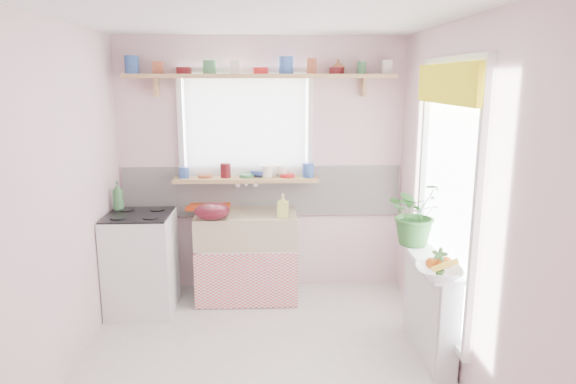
{
  "coord_description": "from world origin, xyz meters",
  "views": [
    {
      "loc": [
        0.06,
        -3.42,
        2.09
      ],
      "look_at": [
        0.22,
        0.55,
        1.22
      ],
      "focal_mm": 32.0,
      "sensor_mm": 36.0,
      "label": 1
    }
  ],
  "objects": [
    {
      "name": "dish_tray",
      "position": [
        -0.53,
        1.5,
        0.87
      ],
      "size": [
        0.43,
        0.36,
        0.04
      ],
      "primitive_type": "cube",
      "rotation": [
        0.0,
        0.0,
        -0.2
      ],
      "color": "#E84314",
      "rests_on": "sink_unit"
    },
    {
      "name": "fruit",
      "position": [
        1.22,
        -0.19,
        0.87
      ],
      "size": [
        0.2,
        0.14,
        0.1
      ],
      "color": "#D75C12",
      "rests_on": "fruit_bowl"
    },
    {
      "name": "cooker",
      "position": [
        -1.1,
        1.05,
        0.46
      ],
      "size": [
        0.58,
        0.58,
        0.93
      ],
      "color": "white",
      "rests_on": "ground"
    },
    {
      "name": "windowsill",
      "position": [
        -0.15,
        1.48,
        1.14
      ],
      "size": [
        1.4,
        0.22,
        0.04
      ],
      "primitive_type": "cube",
      "color": "tan",
      "rests_on": "room"
    },
    {
      "name": "cooker_bottle",
      "position": [
        -1.32,
        1.22,
        1.05
      ],
      "size": [
        0.13,
        0.13,
        0.27
      ],
      "primitive_type": "imported",
      "rotation": [
        0.0,
        0.0,
        0.34
      ],
      "color": "#3D7B42",
      "rests_on": "cooker"
    },
    {
      "name": "sill_crockery",
      "position": [
        -0.17,
        1.48,
        1.22
      ],
      "size": [
        1.35,
        0.11,
        0.12
      ],
      "color": "#3359A5",
      "rests_on": "windowsill"
    },
    {
      "name": "shelf_vase",
      "position": [
        0.73,
        1.53,
        2.21
      ],
      "size": [
        0.15,
        0.15,
        0.13
      ],
      "primitive_type": "imported",
      "rotation": [
        0.0,
        0.0,
        -0.18
      ],
      "color": "#96572E",
      "rests_on": "pine_shelf"
    },
    {
      "name": "pine_shelf",
      "position": [
        0.0,
        1.47,
        2.12
      ],
      "size": [
        2.52,
        0.24,
        0.04
      ],
      "primitive_type": "cube",
      "color": "tan",
      "rests_on": "room"
    },
    {
      "name": "sill_bowl",
      "position": [
        -0.01,
        1.54,
        1.19
      ],
      "size": [
        0.25,
        0.25,
        0.06
      ],
      "primitive_type": "imported",
      "rotation": [
        0.0,
        0.0,
        0.32
      ],
      "color": "#3653B0",
      "rests_on": "windowsill"
    },
    {
      "name": "jade_plant",
      "position": [
        1.25,
        0.54,
        1.04
      ],
      "size": [
        0.6,
        0.57,
        0.53
      ],
      "primitive_type": "imported",
      "rotation": [
        0.0,
        0.0,
        0.42
      ],
      "color": "#2F6829",
      "rests_on": "radiator_ledge"
    },
    {
      "name": "soap_bottle_sink",
      "position": [
        0.19,
        1.15,
        0.96
      ],
      "size": [
        0.11,
        0.11,
        0.21
      ],
      "primitive_type": "imported",
      "rotation": [
        0.0,
        0.0,
        -0.13
      ],
      "color": "#D1E365",
      "rests_on": "sink_unit"
    },
    {
      "name": "room",
      "position": [
        0.66,
        0.86,
        1.37
      ],
      "size": [
        3.2,
        3.2,
        3.2
      ],
      "color": "silver",
      "rests_on": "ground"
    },
    {
      "name": "sink_unit",
      "position": [
        -0.15,
        1.29,
        0.43
      ],
      "size": [
        0.95,
        0.65,
        1.11
      ],
      "color": "white",
      "rests_on": "ground"
    },
    {
      "name": "fruit_bowl",
      "position": [
        1.21,
        -0.2,
        0.81
      ],
      "size": [
        0.35,
        0.35,
        0.08
      ],
      "primitive_type": "imported",
      "rotation": [
        0.0,
        0.0,
        -0.13
      ],
      "color": "silver",
      "rests_on": "radiator_ledge"
    },
    {
      "name": "herb_pot",
      "position": [
        1.21,
        -0.2,
        0.88
      ],
      "size": [
        0.13,
        0.11,
        0.21
      ],
      "primitive_type": "imported",
      "rotation": [
        0.0,
        0.0,
        -0.34
      ],
      "color": "#38692A",
      "rests_on": "radiator_ledge"
    },
    {
      "name": "shelf_crockery",
      "position": [
        -0.0,
        1.47,
        2.2
      ],
      "size": [
        2.47,
        0.11,
        0.12
      ],
      "color": "#3359A5",
      "rests_on": "pine_shelf"
    },
    {
      "name": "colander",
      "position": [
        -0.45,
        1.1,
        0.92
      ],
      "size": [
        0.39,
        0.39,
        0.14
      ],
      "primitive_type": "ellipsoid",
      "rotation": [
        0.0,
        0.0,
        -0.27
      ],
      "color": "#4E0D18",
      "rests_on": "sink_unit"
    },
    {
      "name": "sill_cup",
      "position": [
        0.2,
        1.54,
        1.21
      ],
      "size": [
        0.13,
        0.13,
        0.1
      ],
      "primitive_type": "imported",
      "rotation": [
        0.0,
        0.0,
        -0.01
      ],
      "color": "white",
      "rests_on": "windowsill"
    },
    {
      "name": "radiator_ledge",
      "position": [
        1.3,
        0.2,
        0.4
      ],
      "size": [
        0.22,
        0.95,
        0.78
      ],
      "color": "white",
      "rests_on": "ground"
    }
  ]
}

